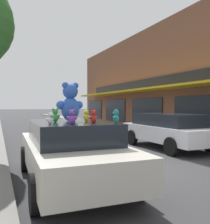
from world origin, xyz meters
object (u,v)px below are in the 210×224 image
(plush_art_car, at_px, (71,150))
(teddy_bear_red, at_px, (93,117))
(teddy_bear_black, at_px, (93,115))
(parked_car_far_center, at_px, (168,129))
(teddy_bear_teal, at_px, (116,117))
(teddy_bear_white, at_px, (50,119))
(teddy_bear_green, at_px, (55,115))
(teddy_bear_purple, at_px, (72,117))
(teddy_bear_yellow, at_px, (86,116))
(teddy_bear_giant, at_px, (70,102))

(plush_art_car, distance_m, teddy_bear_red, 1.07)
(teddy_bear_black, relative_size, parked_car_far_center, 0.06)
(teddy_bear_black, xyz_separation_m, teddy_bear_red, (-0.19, -0.52, -0.01))
(parked_car_far_center, bearing_deg, teddy_bear_teal, -137.98)
(teddy_bear_white, height_order, parked_car_far_center, teddy_bear_white)
(teddy_bear_green, bearing_deg, teddy_bear_purple, 98.65)
(teddy_bear_teal, relative_size, teddy_bear_purple, 0.99)
(teddy_bear_green, xyz_separation_m, teddy_bear_red, (0.71, -0.59, -0.02))
(teddy_bear_green, xyz_separation_m, teddy_bear_purple, (0.17, -0.80, -0.01))
(plush_art_car, bearing_deg, teddy_bear_black, -9.70)
(parked_car_far_center, bearing_deg, teddy_bear_green, -151.02)
(teddy_bear_green, height_order, teddy_bear_yellow, teddy_bear_green)
(teddy_bear_red, xyz_separation_m, parked_car_far_center, (4.80, 3.64, -0.76))
(plush_art_car, distance_m, teddy_bear_white, 1.21)
(plush_art_car, relative_size, teddy_bear_purple, 16.04)
(teddy_bear_black, relative_size, teddy_bear_purple, 0.97)
(teddy_bear_black, bearing_deg, teddy_bear_green, -41.77)
(teddy_bear_giant, distance_m, teddy_bear_green, 0.57)
(teddy_bear_white, xyz_separation_m, parked_car_far_center, (5.76, 3.71, -0.74))
(plush_art_car, relative_size, teddy_bear_teal, 16.17)
(teddy_bear_giant, xyz_separation_m, parked_car_far_center, (5.09, 2.82, -1.08))
(teddy_bear_giant, bearing_deg, teddy_bear_black, 139.03)
(teddy_bear_giant, bearing_deg, teddy_bear_teal, 112.34)
(teddy_bear_white, bearing_deg, teddy_bear_purple, 142.18)
(parked_car_far_center, bearing_deg, teddy_bear_white, -147.20)
(parked_car_far_center, bearing_deg, teddy_bear_black, -145.86)
(teddy_bear_giant, height_order, parked_car_far_center, teddy_bear_giant)
(teddy_bear_yellow, xyz_separation_m, teddy_bear_white, (-0.97, -0.57, -0.02))
(teddy_bear_giant, distance_m, teddy_bear_teal, 1.38)
(teddy_bear_purple, bearing_deg, plush_art_car, -87.52)
(teddy_bear_black, height_order, teddy_bear_white, teddy_bear_black)
(teddy_bear_green, distance_m, parked_car_far_center, 6.35)
(teddy_bear_purple, bearing_deg, teddy_bear_giant, -87.42)
(teddy_bear_white, relative_size, teddy_bear_purple, 0.79)
(teddy_bear_yellow, height_order, teddy_bear_teal, teddy_bear_teal)
(plush_art_car, height_order, teddy_bear_purple, teddy_bear_purple)
(plush_art_car, height_order, teddy_bear_green, teddy_bear_green)
(teddy_bear_giant, relative_size, teddy_bear_teal, 3.15)
(teddy_bear_black, distance_m, teddy_bear_green, 0.90)
(teddy_bear_giant, bearing_deg, teddy_bear_white, 45.14)
(teddy_bear_green, height_order, teddy_bear_red, teddy_bear_green)
(plush_art_car, relative_size, teddy_bear_red, 17.22)
(teddy_bear_white, height_order, teddy_bear_teal, teddy_bear_teal)
(teddy_bear_black, relative_size, teddy_bear_green, 0.92)
(teddy_bear_giant, distance_m, teddy_bear_purple, 1.10)
(teddy_bear_teal, xyz_separation_m, parked_car_far_center, (4.41, 3.97, -0.77))
(plush_art_car, distance_m, teddy_bear_giant, 1.14)
(teddy_bear_teal, bearing_deg, teddy_bear_red, -87.92)
(teddy_bear_red, bearing_deg, teddy_bear_white, -13.70)
(plush_art_car, relative_size, teddy_bear_giant, 5.13)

